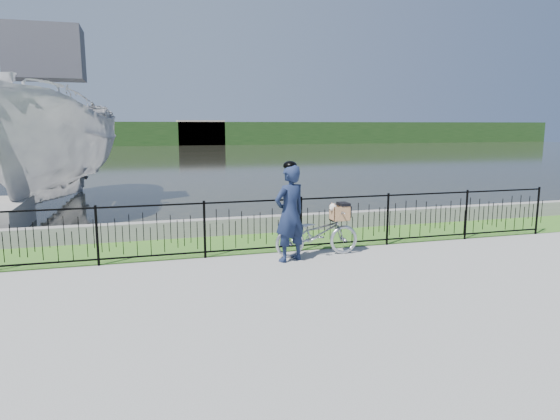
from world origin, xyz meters
name	(u,v)px	position (x,y,z in m)	size (l,w,h in m)	color
ground	(275,277)	(0.00, 0.00, 0.00)	(120.00, 120.00, 0.00)	gray
grass_strip	(244,243)	(0.00, 2.60, 0.00)	(60.00, 2.00, 0.01)	#3A6B21
water	(166,158)	(0.00, 33.00, 0.00)	(120.00, 120.00, 0.00)	black
quay_wall	(236,226)	(0.00, 3.60, 0.20)	(60.00, 0.30, 0.40)	gray
fence	(254,227)	(0.00, 1.60, 0.58)	(14.00, 0.06, 1.15)	black
far_treeline	(153,133)	(0.00, 60.00, 1.50)	(120.00, 6.00, 3.00)	#214019
far_building_right	(201,133)	(6.00, 58.50, 1.60)	(6.00, 3.00, 3.20)	#A49684
bicycle_rig	(318,233)	(1.21, 1.16, 0.47)	(1.74, 0.61, 1.08)	#B1B5BE
cyclist	(290,212)	(0.55, 0.93, 0.96)	(0.80, 0.67, 1.94)	#16203D
boat_near	(52,144)	(-4.78, 9.21, 2.01)	(4.80, 10.16, 5.58)	#BEBEBE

